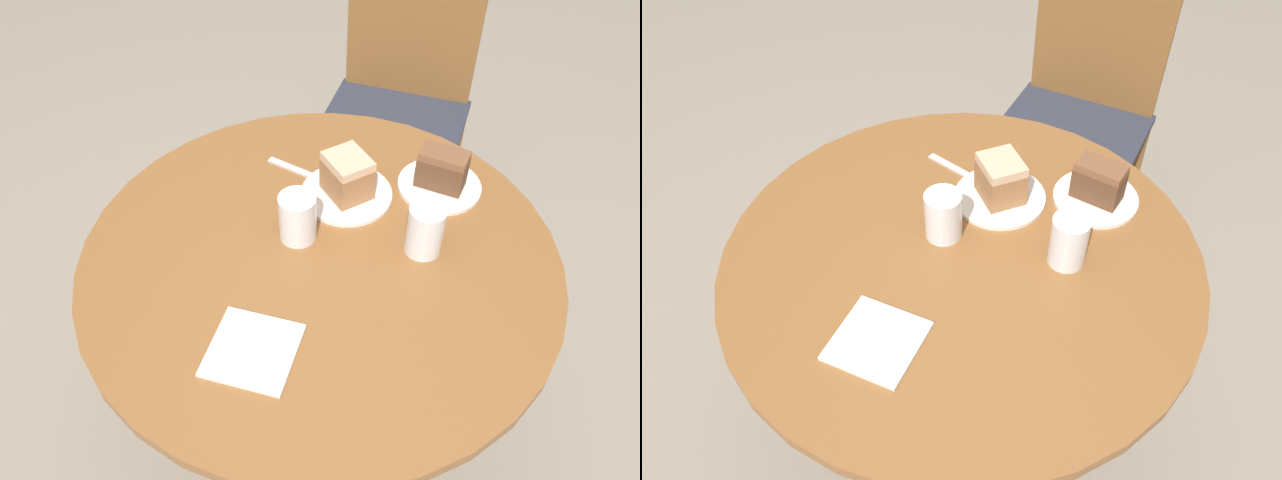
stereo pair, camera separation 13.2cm
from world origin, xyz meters
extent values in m
plane|color=gray|center=(0.00, 0.00, 0.00)|extent=(8.00, 8.00, 0.00)
cylinder|color=brown|center=(0.00, 0.00, 0.01)|extent=(0.55, 0.55, 0.03)
cylinder|color=brown|center=(0.00, 0.00, 0.36)|extent=(0.08, 0.08, 0.67)
cylinder|color=brown|center=(0.00, 0.00, 0.71)|extent=(1.04, 1.04, 0.03)
cylinder|color=brown|center=(-0.34, 0.61, 0.22)|extent=(0.04, 0.04, 0.45)
cylinder|color=brown|center=(0.08, 0.67, 0.22)|extent=(0.04, 0.04, 0.45)
cylinder|color=brown|center=(-0.39, 1.02, 0.22)|extent=(0.04, 0.04, 0.45)
cylinder|color=brown|center=(0.03, 1.08, 0.22)|extent=(0.04, 0.04, 0.45)
cube|color=#2D3342|center=(-0.15, 0.84, 0.46)|extent=(0.53, 0.51, 0.03)
cube|color=brown|center=(-0.18, 1.06, 0.73)|extent=(0.45, 0.08, 0.51)
cylinder|color=white|center=(-0.03, 0.19, 0.73)|extent=(0.22, 0.22, 0.01)
cylinder|color=white|center=(0.16, 0.32, 0.73)|extent=(0.20, 0.20, 0.01)
cube|color=#9E6B42|center=(-0.03, 0.19, 0.78)|extent=(0.14, 0.13, 0.08)
cube|color=beige|center=(-0.03, 0.19, 0.83)|extent=(0.13, 0.13, 0.02)
cube|color=brown|center=(0.16, 0.32, 0.78)|extent=(0.11, 0.07, 0.08)
cube|color=brown|center=(0.16, 0.32, 0.82)|extent=(0.11, 0.07, 0.02)
cylinder|color=silver|center=(0.19, 0.11, 0.78)|extent=(0.07, 0.07, 0.09)
cylinder|color=white|center=(0.19, 0.11, 0.79)|extent=(0.08, 0.08, 0.12)
cylinder|color=silver|center=(-0.07, 0.02, 0.77)|extent=(0.07, 0.07, 0.07)
cylinder|color=white|center=(-0.07, 0.02, 0.79)|extent=(0.08, 0.08, 0.11)
cube|color=white|center=(0.00, -0.28, 0.73)|extent=(0.19, 0.19, 0.01)
cube|color=silver|center=(-0.16, 0.22, 0.73)|extent=(0.19, 0.03, 0.00)
camera|label=1|loc=(0.41, -0.81, 1.73)|focal=35.00mm
camera|label=2|loc=(0.52, -0.75, 1.73)|focal=35.00mm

